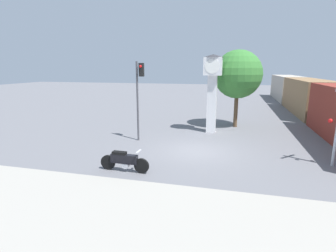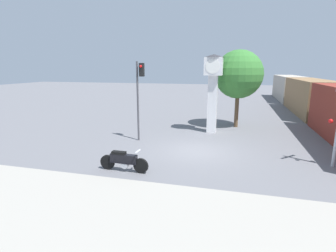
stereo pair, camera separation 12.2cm
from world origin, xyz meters
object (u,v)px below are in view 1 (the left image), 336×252
object	(u,v)px
traffic_light	(139,88)
clock_tower	(213,82)
motorcycle	(124,161)
street_tree	(238,74)
freight_train	(308,96)

from	to	relation	value
traffic_light	clock_tower	bearing A→B (deg)	39.02
clock_tower	traffic_light	world-z (taller)	clock_tower
motorcycle	street_tree	size ratio (longest dim) A/B	0.39
freight_train	traffic_light	world-z (taller)	traffic_light
clock_tower	street_tree	xyz separation A→B (m)	(1.69, 2.17, 0.45)
motorcycle	traffic_light	bearing A→B (deg)	103.55
motorcycle	clock_tower	world-z (taller)	clock_tower
motorcycle	freight_train	xyz separation A→B (m)	(11.77, 18.95, 1.21)
clock_tower	street_tree	size ratio (longest dim) A/B	0.93
clock_tower	traffic_light	size ratio (longest dim) A/B	1.10
traffic_light	street_tree	distance (m)	8.09
clock_tower	street_tree	distance (m)	2.79
freight_train	street_tree	world-z (taller)	street_tree
motorcycle	street_tree	xyz separation A→B (m)	(4.76, 10.56, 3.55)
motorcycle	freight_train	world-z (taller)	freight_train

